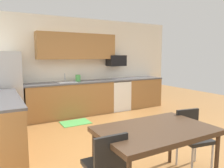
{
  "coord_description": "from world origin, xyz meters",
  "views": [
    {
      "loc": [
        -2.35,
        -3.25,
        1.65
      ],
      "look_at": [
        0.0,
        1.0,
        1.0
      ],
      "focal_mm": 34.27,
      "sensor_mm": 36.0,
      "label": 1
    }
  ],
  "objects_px": {
    "microwave": "(116,61)",
    "kettle": "(78,78)",
    "refrigerator": "(4,89)",
    "chair_far_side": "(106,163)",
    "oven_range": "(118,95)",
    "dining_table": "(155,133)",
    "chair_near_table": "(192,134)"
  },
  "relations": [
    {
      "from": "chair_near_table",
      "to": "chair_far_side",
      "type": "bearing_deg",
      "value": -174.04
    },
    {
      "from": "refrigerator",
      "to": "microwave",
      "type": "distance_m",
      "value": 3.16
    },
    {
      "from": "dining_table",
      "to": "chair_far_side",
      "type": "height_order",
      "value": "chair_far_side"
    },
    {
      "from": "refrigerator",
      "to": "microwave",
      "type": "relative_size",
      "value": 3.22
    },
    {
      "from": "refrigerator",
      "to": "oven_range",
      "type": "xyz_separation_m",
      "value": [
        3.1,
        0.08,
        -0.42
      ]
    },
    {
      "from": "dining_table",
      "to": "chair_near_table",
      "type": "relative_size",
      "value": 1.65
    },
    {
      "from": "microwave",
      "to": "dining_table",
      "type": "bearing_deg",
      "value": -113.26
    },
    {
      "from": "dining_table",
      "to": "chair_far_side",
      "type": "relative_size",
      "value": 1.65
    },
    {
      "from": "microwave",
      "to": "chair_far_side",
      "type": "bearing_deg",
      "value": -121.35
    },
    {
      "from": "dining_table",
      "to": "kettle",
      "type": "bearing_deg",
      "value": 84.47
    },
    {
      "from": "refrigerator",
      "to": "oven_range",
      "type": "bearing_deg",
      "value": 1.48
    },
    {
      "from": "oven_range",
      "to": "chair_near_table",
      "type": "xyz_separation_m",
      "value": [
        -0.78,
        -3.48,
        0.05
      ]
    },
    {
      "from": "kettle",
      "to": "refrigerator",
      "type": "bearing_deg",
      "value": -175.98
    },
    {
      "from": "chair_near_table",
      "to": "chair_far_side",
      "type": "height_order",
      "value": "same"
    },
    {
      "from": "dining_table",
      "to": "chair_far_side",
      "type": "distance_m",
      "value": 0.71
    },
    {
      "from": "oven_range",
      "to": "microwave",
      "type": "relative_size",
      "value": 1.69
    },
    {
      "from": "dining_table",
      "to": "kettle",
      "type": "xyz_separation_m",
      "value": [
        0.36,
        3.68,
        0.3
      ]
    },
    {
      "from": "microwave",
      "to": "kettle",
      "type": "height_order",
      "value": "microwave"
    },
    {
      "from": "microwave",
      "to": "chair_near_table",
      "type": "height_order",
      "value": "microwave"
    },
    {
      "from": "refrigerator",
      "to": "chair_near_table",
      "type": "relative_size",
      "value": 2.05
    },
    {
      "from": "microwave",
      "to": "chair_far_side",
      "type": "distance_m",
      "value": 4.49
    },
    {
      "from": "oven_range",
      "to": "microwave",
      "type": "height_order",
      "value": "microwave"
    },
    {
      "from": "refrigerator",
      "to": "microwave",
      "type": "bearing_deg",
      "value": 3.33
    },
    {
      "from": "oven_range",
      "to": "chair_near_table",
      "type": "bearing_deg",
      "value": -102.68
    },
    {
      "from": "refrigerator",
      "to": "oven_range",
      "type": "height_order",
      "value": "refrigerator"
    },
    {
      "from": "refrigerator",
      "to": "microwave",
      "type": "xyz_separation_m",
      "value": [
        3.1,
        0.18,
        0.62
      ]
    },
    {
      "from": "microwave",
      "to": "kettle",
      "type": "bearing_deg",
      "value": -177.7
    },
    {
      "from": "oven_range",
      "to": "microwave",
      "type": "bearing_deg",
      "value": 90.0
    },
    {
      "from": "chair_near_table",
      "to": "chair_far_side",
      "type": "relative_size",
      "value": 1.0
    },
    {
      "from": "chair_far_side",
      "to": "dining_table",
      "type": "bearing_deg",
      "value": 0.56
    },
    {
      "from": "oven_range",
      "to": "dining_table",
      "type": "height_order",
      "value": "oven_range"
    },
    {
      "from": "oven_range",
      "to": "kettle",
      "type": "relative_size",
      "value": 4.55
    }
  ]
}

